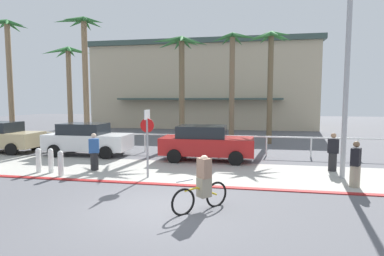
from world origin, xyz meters
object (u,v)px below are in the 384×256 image
(cyclist_yellow_0, at_px, (203,184))
(palm_tree_5, at_px, (271,58))
(bollard_1, at_px, (39,160))
(palm_tree_3, at_px, (181,60))
(pedestrian_1, at_px, (355,166))
(streetlight_curb, at_px, (349,61))
(car_tan_0, at_px, (0,137))
(pedestrian_2, at_px, (94,154))
(palm_tree_4, at_px, (232,64))
(palm_tree_2, at_px, (84,51))
(palm_tree_1, at_px, (69,69))
(palm_tree_0, at_px, (8,53))
(car_white_1, at_px, (87,139))
(pedestrian_0, at_px, (333,154))
(stop_sign_bike_lane, at_px, (147,134))
(bollard_0, at_px, (51,160))
(bollard_3, at_px, (61,163))
(car_red_2, at_px, (206,143))

(cyclist_yellow_0, bearing_deg, palm_tree_5, 78.89)
(bollard_1, xyz_separation_m, palm_tree_3, (4.04, 8.37, 4.91))
(pedestrian_1, bearing_deg, streetlight_curb, 93.64)
(car_tan_0, height_order, pedestrian_2, car_tan_0)
(palm_tree_4, height_order, pedestrian_2, palm_tree_4)
(palm_tree_4, height_order, palm_tree_5, palm_tree_4)
(cyclist_yellow_0, distance_m, pedestrian_1, 5.56)
(palm_tree_2, height_order, pedestrian_2, palm_tree_2)
(palm_tree_1, relative_size, cyclist_yellow_0, 4.56)
(palm_tree_5, bearing_deg, palm_tree_3, -163.43)
(streetlight_curb, distance_m, palm_tree_0, 21.67)
(car_white_1, relative_size, pedestrian_0, 2.77)
(palm_tree_3, bearing_deg, pedestrian_2, -104.80)
(cyclist_yellow_0, bearing_deg, streetlight_curb, 39.99)
(streetlight_curb, xyz_separation_m, palm_tree_2, (-13.90, 6.69, 1.75))
(palm_tree_4, height_order, pedestrian_1, palm_tree_4)
(bollard_1, distance_m, pedestrian_2, 2.17)
(stop_sign_bike_lane, height_order, pedestrian_2, stop_sign_bike_lane)
(car_tan_0, bearing_deg, bollard_1, -36.77)
(car_white_1, bearing_deg, bollard_0, -81.42)
(bollard_0, bearing_deg, palm_tree_5, 47.69)
(car_tan_0, relative_size, pedestrian_0, 2.77)
(bollard_3, bearing_deg, bollard_1, 162.12)
(palm_tree_2, relative_size, palm_tree_5, 1.11)
(stop_sign_bike_lane, bearing_deg, bollard_0, 179.61)
(palm_tree_2, height_order, palm_tree_5, palm_tree_2)
(bollard_1, bearing_deg, pedestrian_1, 0.00)
(streetlight_curb, xyz_separation_m, car_white_1, (-11.80, 3.05, -3.41))
(bollard_3, height_order, palm_tree_0, palm_tree_0)
(stop_sign_bike_lane, xyz_separation_m, pedestrian_2, (-2.55, 0.75, -0.96))
(streetlight_curb, bearing_deg, palm_tree_4, 116.33)
(palm_tree_1, height_order, cyclist_yellow_0, palm_tree_1)
(car_tan_0, bearing_deg, bollard_3, -33.73)
(bollard_1, height_order, car_tan_0, car_tan_0)
(palm_tree_5, bearing_deg, cyclist_yellow_0, -101.11)
(bollard_3, bearing_deg, pedestrian_2, 55.65)
(car_tan_0, relative_size, cyclist_yellow_0, 2.93)
(palm_tree_2, relative_size, palm_tree_3, 1.19)
(bollard_0, bearing_deg, car_white_1, 98.58)
(car_red_2, bearing_deg, palm_tree_5, 62.33)
(palm_tree_0, xyz_separation_m, car_white_1, (8.40, -4.55, -5.35))
(pedestrian_1, relative_size, pedestrian_2, 1.00)
(palm_tree_0, height_order, car_tan_0, palm_tree_0)
(bollard_1, relative_size, palm_tree_5, 0.14)
(palm_tree_2, distance_m, pedestrian_1, 16.77)
(palm_tree_1, xyz_separation_m, palm_tree_5, (14.55, -0.19, 0.47))
(stop_sign_bike_lane, xyz_separation_m, palm_tree_3, (-0.54, 8.37, 3.75))
(bollard_3, bearing_deg, palm_tree_5, 51.17)
(palm_tree_4, distance_m, cyclist_yellow_0, 13.89)
(palm_tree_5, height_order, pedestrian_2, palm_tree_5)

